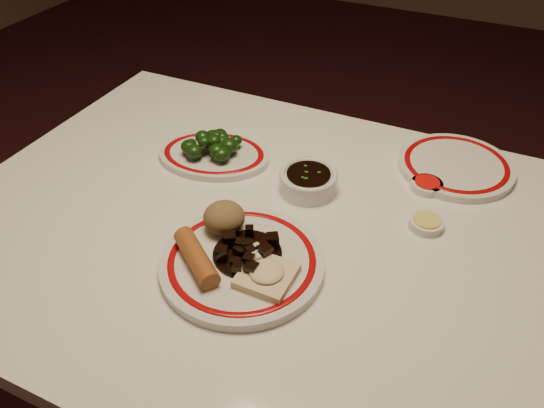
{
  "coord_description": "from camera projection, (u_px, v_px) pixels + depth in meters",
  "views": [
    {
      "loc": [
        0.33,
        -0.67,
        1.4
      ],
      "look_at": [
        0.02,
        0.0,
        0.8
      ],
      "focal_mm": 35.0,
      "sensor_mm": 36.0,
      "label": 1
    }
  ],
  "objects": [
    {
      "name": "dining_table",
      "position": [
        264.0,
        258.0,
        1.05
      ],
      "size": [
        1.2,
        0.9,
        0.75
      ],
      "color": "white",
      "rests_on": "ground"
    },
    {
      "name": "main_plate",
      "position": [
        242.0,
        262.0,
        0.9
      ],
      "size": [
        0.33,
        0.33,
        0.02
      ],
      "color": "silver",
      "rests_on": "dining_table"
    },
    {
      "name": "rice_mound",
      "position": [
        224.0,
        217.0,
        0.94
      ],
      "size": [
        0.07,
        0.07,
        0.05
      ],
      "primitive_type": "ellipsoid",
      "color": "olive",
      "rests_on": "main_plate"
    },
    {
      "name": "spring_roll",
      "position": [
        196.0,
        257.0,
        0.87
      ],
      "size": [
        0.12,
        0.1,
        0.03
      ],
      "primitive_type": "cylinder",
      "rotation": [
        1.57,
        0.0,
        0.92
      ],
      "color": "#9E5927",
      "rests_on": "main_plate"
    },
    {
      "name": "fried_wonton",
      "position": [
        267.0,
        274.0,
        0.85
      ],
      "size": [
        0.09,
        0.09,
        0.02
      ],
      "color": "beige",
      "rests_on": "main_plate"
    },
    {
      "name": "stirfry_heap",
      "position": [
        248.0,
        252.0,
        0.89
      ],
      "size": [
        0.12,
        0.12,
        0.03
      ],
      "color": "black",
      "rests_on": "main_plate"
    },
    {
      "name": "broccoli_plate",
      "position": [
        214.0,
        155.0,
        1.16
      ],
      "size": [
        0.28,
        0.25,
        0.02
      ],
      "color": "silver",
      "rests_on": "dining_table"
    },
    {
      "name": "broccoli_pile",
      "position": [
        214.0,
        143.0,
        1.14
      ],
      "size": [
        0.12,
        0.12,
        0.05
      ],
      "color": "#23471C",
      "rests_on": "broccoli_plate"
    },
    {
      "name": "soy_bowl",
      "position": [
        308.0,
        182.0,
        1.06
      ],
      "size": [
        0.11,
        0.11,
        0.04
      ],
      "color": "silver",
      "rests_on": "dining_table"
    },
    {
      "name": "sweet_sour_dish",
      "position": [
        427.0,
        185.0,
        1.07
      ],
      "size": [
        0.06,
        0.06,
        0.02
      ],
      "color": "silver",
      "rests_on": "dining_table"
    },
    {
      "name": "mustard_dish",
      "position": [
        426.0,
        223.0,
        0.98
      ],
      "size": [
        0.06,
        0.06,
        0.02
      ],
      "color": "silver",
      "rests_on": "dining_table"
    },
    {
      "name": "far_plate",
      "position": [
        456.0,
        166.0,
        1.12
      ],
      "size": [
        0.32,
        0.32,
        0.02
      ],
      "color": "silver",
      "rests_on": "dining_table"
    }
  ]
}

